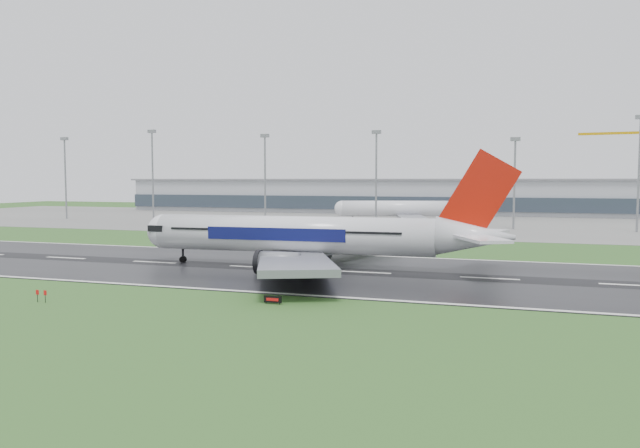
% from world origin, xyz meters
% --- Properties ---
extents(ground, '(520.00, 520.00, 0.00)m').
position_xyz_m(ground, '(0.00, 0.00, 0.00)').
color(ground, '#28521E').
rests_on(ground, ground).
extents(runway, '(400.00, 45.00, 0.10)m').
position_xyz_m(runway, '(0.00, 0.00, 0.05)').
color(runway, black).
rests_on(runway, ground).
extents(apron, '(400.00, 130.00, 0.08)m').
position_xyz_m(apron, '(0.00, 125.00, 0.04)').
color(apron, slate).
rests_on(apron, ground).
extents(terminal, '(240.00, 36.00, 15.00)m').
position_xyz_m(terminal, '(0.00, 185.00, 7.50)').
color(terminal, '#969AA1').
rests_on(terminal, ground).
extents(main_airliner, '(67.90, 64.92, 19.28)m').
position_xyz_m(main_airliner, '(31.09, 2.51, 9.74)').
color(main_airliner, silver).
rests_on(main_airliner, runway).
extents(parked_airliner, '(66.01, 63.41, 15.93)m').
position_xyz_m(parked_airliner, '(25.89, 119.93, 8.05)').
color(parked_airliner, silver).
rests_on(parked_airliner, apron).
extents(runway_sign, '(2.27, 0.94, 1.04)m').
position_xyz_m(runway_sign, '(35.35, -28.18, 0.52)').
color(runway_sign, black).
rests_on(runway_sign, ground).
extents(floodmast_0, '(0.64, 0.64, 30.78)m').
position_xyz_m(floodmast_0, '(-105.44, 100.00, 15.39)').
color(floodmast_0, gray).
rests_on(floodmast_0, ground).
extents(floodmast_1, '(0.64, 0.64, 32.67)m').
position_xyz_m(floodmast_1, '(-65.82, 100.00, 16.34)').
color(floodmast_1, gray).
rests_on(floodmast_1, ground).
extents(floodmast_2, '(0.64, 0.64, 30.06)m').
position_xyz_m(floodmast_2, '(-20.40, 100.00, 15.03)').
color(floodmast_2, gray).
rests_on(floodmast_2, ground).
extents(floodmast_3, '(0.64, 0.64, 30.36)m').
position_xyz_m(floodmast_3, '(19.32, 100.00, 15.18)').
color(floodmast_3, gray).
rests_on(floodmast_3, ground).
extents(floodmast_4, '(0.64, 0.64, 27.18)m').
position_xyz_m(floodmast_4, '(62.82, 100.00, 13.59)').
color(floodmast_4, gray).
rests_on(floodmast_4, ground).
extents(floodmast_5, '(0.64, 0.64, 32.80)m').
position_xyz_m(floodmast_5, '(97.20, 100.00, 16.40)').
color(floodmast_5, gray).
rests_on(floodmast_5, ground).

